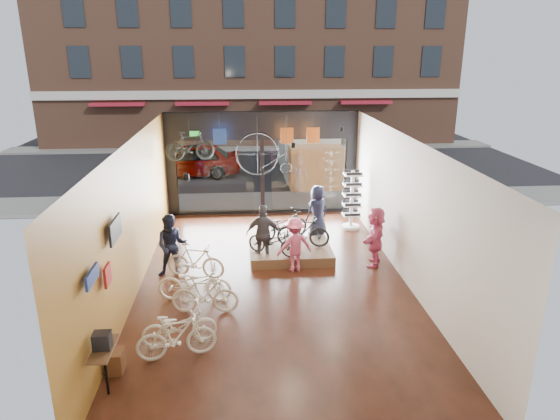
{
  "coord_description": "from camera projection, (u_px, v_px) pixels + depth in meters",
  "views": [
    {
      "loc": [
        -0.79,
        -12.02,
        5.92
      ],
      "look_at": [
        0.29,
        1.4,
        1.57
      ],
      "focal_mm": 32.0,
      "sensor_mm": 36.0,
      "label": 1
    }
  ],
  "objects": [
    {
      "name": "display_bike_left",
      "position": [
        273.0,
        241.0,
        14.2
      ],
      "size": [
        1.61,
        1.22,
        0.81
      ],
      "primitive_type": "imported",
      "rotation": [
        0.0,
        0.0,
        1.07
      ],
      "color": "black",
      "rests_on": "display_platform"
    },
    {
      "name": "display_bike_right",
      "position": [
        283.0,
        225.0,
        15.37
      ],
      "size": [
        1.79,
        1.28,
        0.9
      ],
      "primitive_type": "imported",
      "rotation": [
        0.0,
        0.0,
        2.02
      ],
      "color": "black",
      "rests_on": "display_platform"
    },
    {
      "name": "customer_5",
      "position": [
        375.0,
        236.0,
        14.13
      ],
      "size": [
        1.07,
        1.68,
        1.73
      ],
      "primitive_type": "imported",
      "rotation": [
        0.0,
        0.0,
        4.33
      ],
      "color": "#CC4C72",
      "rests_on": "ground_plane"
    },
    {
      "name": "box_truck",
      "position": [
        309.0,
        150.0,
        23.47
      ],
      "size": [
        2.38,
        7.15,
        2.82
      ],
      "primitive_type": null,
      "color": "silver",
      "rests_on": "street_road"
    },
    {
      "name": "sidewalk_far",
      "position": [
        253.0,
        147.0,
        31.29
      ],
      "size": [
        30.0,
        2.0,
        0.12
      ],
      "primitive_type": "cube",
      "color": "slate",
      "rests_on": "ground"
    },
    {
      "name": "floor_bike_2",
      "position": [
        179.0,
        326.0,
        10.41
      ],
      "size": [
        1.64,
        0.83,
        0.82
      ],
      "primitive_type": "imported",
      "rotation": [
        0.0,
        0.0,
        1.76
      ],
      "color": "beige",
      "rests_on": "ground_plane"
    },
    {
      "name": "hung_bike",
      "position": [
        190.0,
        146.0,
        16.18
      ],
      "size": [
        1.63,
        0.69,
        0.95
      ],
      "primitive_type": "imported",
      "rotation": [
        0.0,
        0.0,
        1.73
      ],
      "color": "black",
      "rests_on": "ceiling"
    },
    {
      "name": "ceiling",
      "position": [
        273.0,
        140.0,
        12.11
      ],
      "size": [
        7.0,
        12.0,
        0.04
      ],
      "primitive_type": "cube",
      "color": "black",
      "rests_on": "ground"
    },
    {
      "name": "floor_bike_1",
      "position": [
        176.0,
        336.0,
        9.9
      ],
      "size": [
        1.66,
        0.74,
        0.96
      ],
      "primitive_type": "imported",
      "rotation": [
        0.0,
        0.0,
        1.76
      ],
      "color": "beige",
      "rests_on": "ground_plane"
    },
    {
      "name": "ground_plane",
      "position": [
        274.0,
        283.0,
        13.29
      ],
      "size": [
        7.0,
        12.0,
        0.04
      ],
      "primitive_type": "cube",
      "color": "black",
      "rests_on": "ground"
    },
    {
      "name": "display_platform",
      "position": [
        290.0,
        252.0,
        14.88
      ],
      "size": [
        2.4,
        1.8,
        0.3
      ],
      "primitive_type": "cube",
      "color": "brown",
      "rests_on": "ground_plane"
    },
    {
      "name": "wall_merch",
      "position": [
        106.0,
        309.0,
        9.31
      ],
      "size": [
        0.4,
        2.4,
        2.6
      ],
      "primitive_type": null,
      "color": "navy",
      "rests_on": "wall_left"
    },
    {
      "name": "customer_2",
      "position": [
        264.0,
        234.0,
        14.27
      ],
      "size": [
        1.08,
        0.59,
        1.74
      ],
      "primitive_type": "imported",
      "rotation": [
        0.0,
        0.0,
        2.97
      ],
      "color": "#3F3F44",
      "rests_on": "ground_plane"
    },
    {
      "name": "penny_farthing",
      "position": [
        267.0,
        155.0,
        16.85
      ],
      "size": [
        1.83,
        0.06,
        1.47
      ],
      "primitive_type": null,
      "color": "black",
      "rests_on": "ceiling"
    },
    {
      "name": "display_bike_mid",
      "position": [
        303.0,
        231.0,
        14.76
      ],
      "size": [
        1.63,
        0.76,
        0.95
      ],
      "primitive_type": "imported",
      "rotation": [
        0.0,
        0.0,
        1.36
      ],
      "color": "black",
      "rests_on": "display_platform"
    },
    {
      "name": "wall_right",
      "position": [
        408.0,
        211.0,
        12.97
      ],
      "size": [
        0.04,
        12.0,
        3.8
      ],
      "primitive_type": "cube",
      "color": "beige",
      "rests_on": "ground"
    },
    {
      "name": "wall_left",
      "position": [
        133.0,
        218.0,
        12.43
      ],
      "size": [
        0.04,
        12.0,
        3.8
      ],
      "primitive_type": "cube",
      "color": "#A86B2D",
      "rests_on": "ground"
    },
    {
      "name": "customer_3",
      "position": [
        295.0,
        245.0,
        13.74
      ],
      "size": [
        1.12,
        0.82,
        1.55
      ],
      "primitive_type": "imported",
      "rotation": [
        0.0,
        0.0,
        3.41
      ],
      "color": "#CC4C72",
      "rests_on": "ground_plane"
    },
    {
      "name": "street_road",
      "position": [
        255.0,
        162.0,
        27.51
      ],
      "size": [
        30.0,
        18.0,
        0.02
      ],
      "primitive_type": "cube",
      "color": "black",
      "rests_on": "ground"
    },
    {
      "name": "storefront",
      "position": [
        262.0,
        163.0,
        18.39
      ],
      "size": [
        7.0,
        0.26,
        3.8
      ],
      "primitive_type": null,
      "color": "black",
      "rests_on": "ground"
    },
    {
      "name": "jersey_left",
      "position": [
        220.0,
        137.0,
        17.16
      ],
      "size": [
        0.45,
        0.03,
        0.55
      ],
      "primitive_type": "cube",
      "color": "#1E3F99",
      "rests_on": "ceiling"
    },
    {
      "name": "opposite_building",
      "position": [
        250.0,
        31.0,
        31.52
      ],
      "size": [
        26.0,
        5.0,
        14.0
      ],
      "primitive_type": "cube",
      "color": "brown",
      "rests_on": "ground"
    },
    {
      "name": "exit_sign",
      "position": [
        195.0,
        134.0,
        17.74
      ],
      "size": [
        0.35,
        0.06,
        0.18
      ],
      "primitive_type": "cube",
      "color": "#198C26",
      "rests_on": "storefront"
    },
    {
      "name": "sunglasses_rack",
      "position": [
        352.0,
        200.0,
        16.97
      ],
      "size": [
        0.65,
        0.55,
        2.05
      ],
      "primitive_type": null,
      "rotation": [
        0.0,
        0.0,
        0.09
      ],
      "color": "white",
      "rests_on": "ground_plane"
    },
    {
      "name": "sidewalk_near",
      "position": [
        261.0,
        202.0,
        20.09
      ],
      "size": [
        30.0,
        2.4,
        0.12
      ],
      "primitive_type": "cube",
      "color": "slate",
      "rests_on": "ground"
    },
    {
      "name": "floor_bike_5",
      "position": [
        195.0,
        261.0,
        13.43
      ],
      "size": [
        1.68,
        0.9,
        0.97
      ],
      "primitive_type": "imported",
      "rotation": [
        0.0,
        0.0,
        1.28
      ],
      "color": "beige",
      "rests_on": "ground_plane"
    },
    {
      "name": "customer_4",
      "position": [
        317.0,
        211.0,
        16.42
      ],
      "size": [
        0.99,
        0.89,
        1.7
      ],
      "primitive_type": "imported",
      "rotation": [
        0.0,
        0.0,
        3.69
      ],
      "color": "#161C33",
      "rests_on": "ground_plane"
    },
    {
      "name": "floor_bike_4",
      "position": [
        195.0,
        283.0,
        12.18
      ],
      "size": [
        1.88,
        0.85,
        0.95
      ],
      "primitive_type": "imported",
      "rotation": [
        0.0,
        0.0,
        1.44
      ],
      "color": "beige",
      "rests_on": "ground_plane"
    },
    {
      "name": "street_car",
      "position": [
        191.0,
        160.0,
        24.17
      ],
      "size": [
        4.71,
        1.9,
        1.6
      ],
      "primitive_type": "imported",
      "rotation": [
        0.0,
        0.0,
        -1.57
      ],
      "color": "gray",
      "rests_on": "street_road"
    },
    {
      "name": "jersey_right",
      "position": [
        313.0,
        135.0,
        17.41
      ],
      "size": [
        0.45,
        0.03,
        0.55
      ],
      "primitive_type": "cube",
      "color": "#CC5919",
      "rests_on": "ceiling"
    },
    {
      "name": "jersey_mid",
      "position": [
        287.0,
        136.0,
        17.34
      ],
      "size": [
        0.45,
        0.03,
        0.55
      ],
      "primitive_type": "cube",
      "color": "#CC5919",
      "rests_on": "ceiling"
    },
    {
      "name": "customer_1",
      "position": [
        172.0,
        246.0,
        13.41
      ],
      "size": [
        0.85,
        0.66,
        1.75
      ],
      "primitive_type": "imported",
      "rotation": [
        0.0,
        0.0,
        0.0
      ],
      "color": "#161C33",
      "rests_on": "ground_plane"
    },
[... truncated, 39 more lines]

